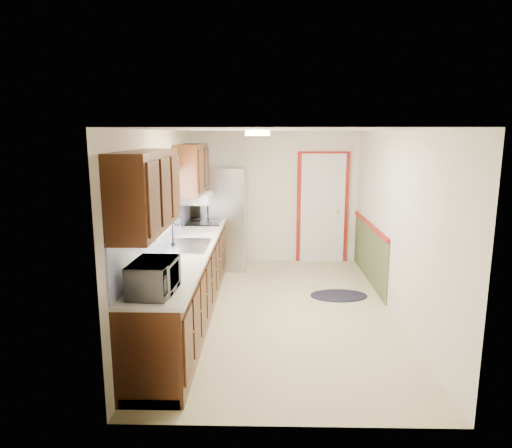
{
  "coord_description": "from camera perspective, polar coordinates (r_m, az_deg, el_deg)",
  "views": [
    {
      "loc": [
        -0.2,
        -5.84,
        2.36
      ],
      "look_at": [
        -0.33,
        0.22,
        1.15
      ],
      "focal_mm": 32.0,
      "sensor_mm": 36.0,
      "label": 1
    }
  ],
  "objects": [
    {
      "name": "microwave",
      "position": [
        4.2,
        -12.7,
        -6.1
      ],
      "size": [
        0.33,
        0.56,
        0.37
      ],
      "primitive_type": "imported",
      "rotation": [
        0.0,
        0.0,
        1.51
      ],
      "color": "white",
      "rests_on": "kitchen_run"
    },
    {
      "name": "back_wall_trim",
      "position": [
        8.27,
        9.48,
        0.88
      ],
      "size": [
        1.12,
        2.3,
        2.08
      ],
      "color": "maroon",
      "rests_on": "ground"
    },
    {
      "name": "rug",
      "position": [
        6.92,
        10.3,
        -8.79
      ],
      "size": [
        0.86,
        0.58,
        0.01
      ],
      "primitive_type": "ellipsoid",
      "rotation": [
        0.0,
        0.0,
        0.05
      ],
      "color": "black",
      "rests_on": "ground"
    },
    {
      "name": "room_shell",
      "position": [
        5.96,
        3.1,
        0.05
      ],
      "size": [
        3.2,
        5.2,
        2.52
      ],
      "color": "#BFB587",
      "rests_on": "ground"
    },
    {
      "name": "refrigerator",
      "position": [
        8.06,
        -3.93,
        0.75
      ],
      "size": [
        0.76,
        0.75,
        1.78
      ],
      "rotation": [
        0.0,
        0.0,
        -0.02
      ],
      "color": "#B7B7BC",
      "rests_on": "ground"
    },
    {
      "name": "kitchen_run",
      "position": [
        5.85,
        -9.06,
        -4.21
      ],
      "size": [
        0.63,
        4.0,
        2.2
      ],
      "color": "#35190C",
      "rests_on": "ground"
    },
    {
      "name": "cooktop",
      "position": [
        7.44,
        -6.47,
        0.3
      ],
      "size": [
        0.54,
        0.65,
        0.02
      ],
      "primitive_type": "cube",
      "color": "black",
      "rests_on": "kitchen_run"
    },
    {
      "name": "ceiling_fixture",
      "position": [
        5.64,
        0.19,
        11.29
      ],
      "size": [
        0.3,
        0.3,
        0.06
      ],
      "primitive_type": "cylinder",
      "color": "#FFD88C",
      "rests_on": "room_shell"
    }
  ]
}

